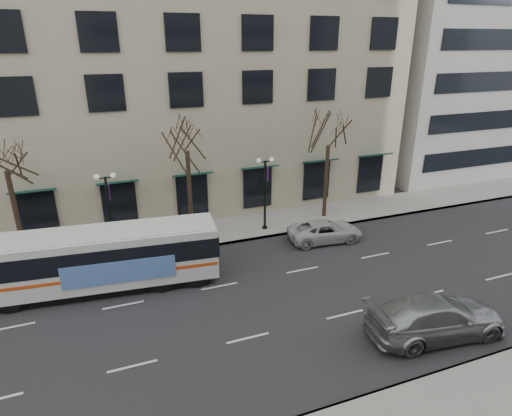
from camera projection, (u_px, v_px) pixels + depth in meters
name	position (u px, v px, depth m)	size (l,w,h in m)	color
ground	(232.00, 310.00, 21.06)	(160.00, 160.00, 0.00)	black
sidewalk_far	(261.00, 225.00, 30.51)	(80.00, 4.00, 0.15)	gray
building_hotel	(126.00, 45.00, 34.27)	(40.00, 20.00, 24.00)	tan
tree_far_left	(3.00, 153.00, 22.97)	(3.60, 3.60, 8.34)	black
tree_far_mid	(186.00, 136.00, 26.18)	(3.60, 3.60, 8.55)	black
tree_far_right	(329.00, 132.00, 29.64)	(3.60, 3.60, 8.06)	black
lamp_post_left	(110.00, 210.00, 25.48)	(1.22, 0.45, 5.21)	black
lamp_post_right	(265.00, 190.00, 28.76)	(1.22, 0.45, 5.21)	black
city_bus	(101.00, 258.00, 22.27)	(12.36, 3.86, 3.30)	silver
silver_car	(436.00, 317.00, 19.00)	(2.58, 6.34, 1.84)	#93969A
white_pickup	(325.00, 231.00, 28.11)	(2.25, 4.89, 1.36)	#BABABA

